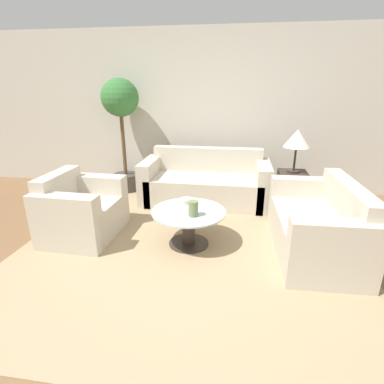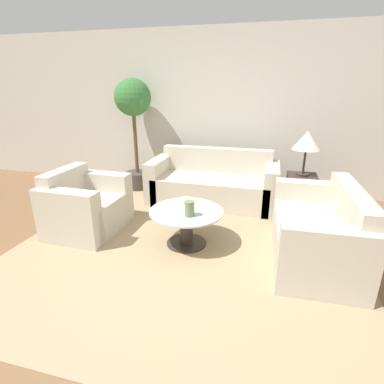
# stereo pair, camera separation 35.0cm
# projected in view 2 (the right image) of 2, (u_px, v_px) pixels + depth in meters

# --- Properties ---
(ground_plane) EXTENTS (14.00, 14.00, 0.00)m
(ground_plane) POSITION_uv_depth(u_px,v_px,m) (161.00, 280.00, 2.82)
(ground_plane) COLOR brown
(wall_back) EXTENTS (10.00, 0.06, 2.60)m
(wall_back) POSITION_uv_depth(u_px,v_px,m) (218.00, 113.00, 4.96)
(wall_back) COLOR beige
(wall_back) RESTS_ON ground_plane
(rug) EXTENTS (3.72, 3.65, 0.01)m
(rug) POSITION_uv_depth(u_px,v_px,m) (187.00, 243.00, 3.46)
(rug) COLOR tan
(rug) RESTS_ON ground_plane
(sofa_main) EXTENTS (1.92, 0.83, 0.80)m
(sofa_main) POSITION_uv_depth(u_px,v_px,m) (213.00, 184.00, 4.64)
(sofa_main) COLOR beige
(sofa_main) RESTS_ON ground_plane
(armchair) EXTENTS (0.78, 0.96, 0.77)m
(armchair) POSITION_uv_depth(u_px,v_px,m) (84.00, 208.00, 3.73)
(armchair) COLOR beige
(armchair) RESTS_ON ground_plane
(loveseat) EXTENTS (0.82, 1.49, 0.79)m
(loveseat) POSITION_uv_depth(u_px,v_px,m) (321.00, 234.00, 3.09)
(loveseat) COLOR beige
(loveseat) RESTS_ON ground_plane
(coffee_table) EXTENTS (0.83, 0.83, 0.42)m
(coffee_table) POSITION_uv_depth(u_px,v_px,m) (186.00, 223.00, 3.37)
(coffee_table) COLOR #332823
(coffee_table) RESTS_ON ground_plane
(side_table) EXTENTS (0.39, 0.39, 0.57)m
(side_table) POSITION_uv_depth(u_px,v_px,m) (300.00, 194.00, 4.20)
(side_table) COLOR #332823
(side_table) RESTS_ON ground_plane
(table_lamp) EXTENTS (0.36, 0.36, 0.60)m
(table_lamp) POSITION_uv_depth(u_px,v_px,m) (307.00, 141.00, 3.95)
(table_lamp) COLOR #332823
(table_lamp) RESTS_ON side_table
(potted_plant) EXTENTS (0.60, 0.60, 1.84)m
(potted_plant) POSITION_uv_depth(u_px,v_px,m) (134.00, 116.00, 4.94)
(potted_plant) COLOR #3D3833
(potted_plant) RESTS_ON ground_plane
(vase) EXTENTS (0.11, 0.11, 0.17)m
(vase) POSITION_uv_depth(u_px,v_px,m) (190.00, 209.00, 3.16)
(vase) COLOR #6B7A4C
(vase) RESTS_ON coffee_table
(bowl) EXTENTS (0.14, 0.14, 0.06)m
(bowl) POSITION_uv_depth(u_px,v_px,m) (186.00, 201.00, 3.53)
(bowl) COLOR beige
(bowl) RESTS_ON coffee_table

